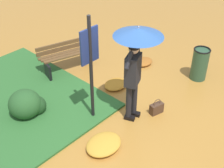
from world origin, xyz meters
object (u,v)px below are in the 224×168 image
Objects in this scene: handbag at (157,108)px; trash_bin at (200,64)px; person_with_umbrella at (136,51)px; info_sign_post at (90,58)px; park_bench at (66,56)px.

trash_bin reaches higher than handbag.
person_with_umbrella is 0.89× the size of info_sign_post.
info_sign_post is at bearing 137.23° from person_with_umbrella.
person_with_umbrella is 2.45× the size of trash_bin.
person_with_umbrella is at bearing 172.33° from trash_bin.
handbag is at bearing -41.66° from person_with_umbrella.
person_with_umbrella is 5.53× the size of handbag.
info_sign_post reaches higher than person_with_umbrella.
handbag is at bearing -42.35° from info_sign_post.
person_with_umbrella is 1.42× the size of park_bench.
park_bench is at bearing 92.36° from handbag.
trash_bin is at bearing -54.88° from park_bench.
info_sign_post is 2.35m from park_bench.
trash_bin is at bearing 1.31° from handbag.
info_sign_post is at bearing -115.44° from park_bench.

